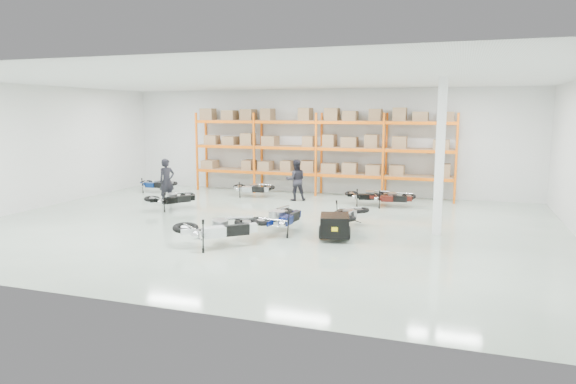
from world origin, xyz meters
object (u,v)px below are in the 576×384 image
(moto_blue_centre, at_px, (280,213))
(moto_silver_left, at_px, (219,223))
(moto_touring_right, at_px, (347,211))
(moto_back_b, at_px, (253,186))
(moto_black_far_left, at_px, (172,195))
(moto_back_a, at_px, (156,182))
(moto_back_d, at_px, (391,194))
(person_back, at_px, (296,180))
(moto_back_c, at_px, (369,193))
(trailer, at_px, (335,226))
(person_left, at_px, (167,181))

(moto_blue_centre, height_order, moto_silver_left, moto_silver_left)
(moto_touring_right, xyz_separation_m, moto_back_b, (-4.98, 4.44, -0.05))
(moto_black_far_left, xyz_separation_m, moto_back_a, (-2.77, 3.25, -0.03))
(moto_back_b, distance_m, moto_back_d, 5.84)
(moto_blue_centre, distance_m, moto_touring_right, 2.15)
(moto_touring_right, relative_size, moto_back_a, 1.10)
(moto_blue_centre, xyz_separation_m, moto_touring_right, (1.74, 1.26, -0.05))
(moto_blue_centre, relative_size, moto_back_d, 1.20)
(moto_silver_left, bearing_deg, moto_back_a, 1.17)
(moto_black_far_left, height_order, person_back, person_back)
(moto_silver_left, height_order, person_back, person_back)
(moto_back_c, height_order, moto_back_d, moto_back_c)
(moto_silver_left, height_order, moto_back_d, moto_silver_left)
(moto_black_far_left, height_order, moto_back_c, moto_black_far_left)
(moto_blue_centre, distance_m, moto_back_b, 6.56)
(moto_touring_right, bearing_deg, moto_black_far_left, 177.39)
(trailer, distance_m, person_back, 6.55)
(moto_blue_centre, relative_size, moto_black_far_left, 1.13)
(person_back, bearing_deg, moto_back_b, -30.24)
(moto_black_far_left, bearing_deg, moto_back_c, -117.30)
(moto_back_c, bearing_deg, trailer, 169.97)
(person_left, bearing_deg, trailer, -84.09)
(trailer, relative_size, moto_back_b, 1.10)
(trailer, height_order, person_back, person_back)
(moto_back_b, bearing_deg, moto_back_d, -100.36)
(moto_black_far_left, relative_size, moto_touring_right, 0.97)
(moto_blue_centre, distance_m, moto_black_far_left, 5.46)
(moto_silver_left, height_order, moto_black_far_left, moto_silver_left)
(moto_touring_right, distance_m, moto_back_c, 4.10)
(moto_touring_right, height_order, moto_back_d, moto_touring_right)
(moto_back_c, bearing_deg, moto_back_a, 78.90)
(moto_back_b, bearing_deg, person_back, -102.20)
(moto_black_far_left, height_order, person_left, person_left)
(trailer, relative_size, person_left, 0.98)
(moto_back_d, bearing_deg, trailer, 163.13)
(moto_back_b, bearing_deg, moto_back_c, -99.44)
(moto_silver_left, height_order, moto_touring_right, moto_silver_left)
(moto_black_far_left, bearing_deg, moto_back_a, -11.94)
(moto_black_far_left, distance_m, moto_back_a, 4.27)
(moto_back_a, xyz_separation_m, moto_back_c, (9.45, -0.12, 0.00))
(person_left, bearing_deg, moto_back_b, -15.09)
(moto_touring_right, distance_m, moto_back_d, 4.03)
(moto_back_b, bearing_deg, trailer, -146.00)
(moto_back_b, xyz_separation_m, moto_back_c, (4.94, -0.34, 0.00))
(moto_blue_centre, bearing_deg, moto_back_a, -28.92)
(moto_back_d, bearing_deg, moto_black_far_left, 103.22)
(moto_back_b, bearing_deg, moto_touring_right, -137.24)
(moto_back_d, xyz_separation_m, person_left, (-8.40, -1.97, 0.39))
(moto_back_a, xyz_separation_m, person_back, (6.49, -0.01, 0.35))
(moto_back_b, bearing_deg, moto_blue_centre, -155.92)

